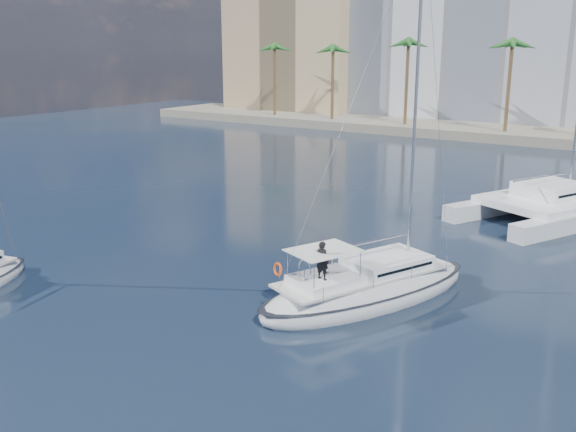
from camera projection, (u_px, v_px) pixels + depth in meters
The scene contains 9 objects.
ground at pixel (270, 295), 30.51m from camera, with size 160.00×160.00×0.00m, color black.
quay at pixel (552, 135), 79.49m from camera, with size 120.00×14.00×1.20m, color gray.
building_modern at pixel (492, 27), 92.08m from camera, with size 42.00×16.00×28.00m, color silver.
building_tan_left at pixel (301, 48), 105.61m from camera, with size 22.00×14.00×22.00m, color tan.
palm_left at pixel (303, 53), 91.87m from camera, with size 3.60×3.60×12.30m.
palm_centre at pixel (553, 56), 73.76m from camera, with size 3.60×3.60×12.30m.
main_sloop at pixel (368, 289), 29.85m from camera, with size 8.08×12.37×17.57m.
catamaran at pixel (548, 202), 43.65m from camera, with size 11.76×15.00×19.39m.
seagull at pixel (360, 252), 35.90m from camera, with size 1.09×0.47×0.20m.
Camera 1 is at (16.43, -23.28, 11.57)m, focal length 40.00 mm.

